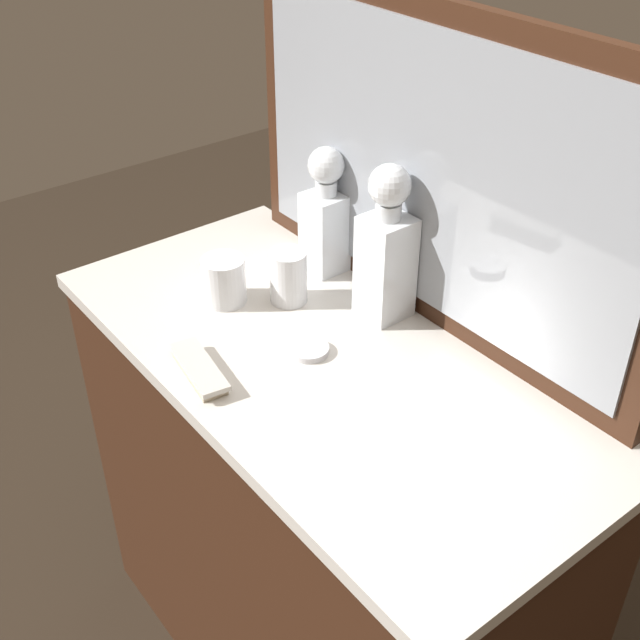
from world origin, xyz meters
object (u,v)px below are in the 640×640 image
object	(u,v)px
crystal_decanter_far_left	(386,257)
crystal_tumbler_left	(224,282)
crystal_tumbler_far_left	(288,279)
silver_brush_far_right	(199,370)
crystal_decanter_rear	(326,222)
porcelain_dish	(309,350)

from	to	relation	value
crystal_decanter_far_left	crystal_tumbler_left	bearing A→B (deg)	-135.81
crystal_tumbler_far_left	silver_brush_far_right	distance (m)	0.29
crystal_decanter_far_left	crystal_decanter_rear	world-z (taller)	crystal_decanter_far_left
crystal_decanter_rear	silver_brush_far_right	size ratio (longest dim) A/B	1.60
crystal_decanter_rear	porcelain_dish	xyz separation A→B (m)	(0.22, -0.21, -0.10)
crystal_decanter_rear	crystal_tumbler_far_left	distance (m)	0.16
silver_brush_far_right	crystal_tumbler_far_left	bearing A→B (deg)	110.60
crystal_tumbler_far_left	porcelain_dish	xyz separation A→B (m)	(0.16, -0.07, -0.04)
crystal_decanter_rear	porcelain_dish	bearing A→B (deg)	-43.94
crystal_tumbler_far_left	crystal_tumbler_left	bearing A→B (deg)	-127.33
crystal_decanter_rear	silver_brush_far_right	distance (m)	0.44
crystal_tumbler_far_left	crystal_decanter_rear	bearing A→B (deg)	112.06
porcelain_dish	crystal_decanter_far_left	bearing A→B (deg)	94.21
crystal_decanter_rear	porcelain_dish	distance (m)	0.32
crystal_tumbler_left	silver_brush_far_right	distance (m)	0.24
crystal_tumbler_left	porcelain_dish	world-z (taller)	crystal_tumbler_left
crystal_decanter_far_left	crystal_decanter_rear	xyz separation A→B (m)	(-0.20, 0.02, -0.02)
crystal_tumbler_left	porcelain_dish	xyz separation A→B (m)	(0.24, 0.03, -0.04)
crystal_tumbler_left	porcelain_dish	distance (m)	0.24
crystal_tumbler_far_left	porcelain_dish	distance (m)	0.18
crystal_tumbler_far_left	crystal_tumbler_left	size ratio (longest dim) A/B	1.15
crystal_decanter_far_left	crystal_tumbler_far_left	world-z (taller)	crystal_decanter_far_left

